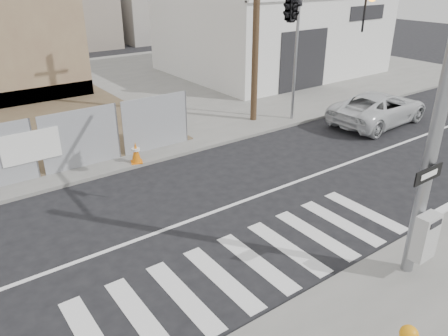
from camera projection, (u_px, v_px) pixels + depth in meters
ground at (198, 218)px, 12.11m from camera, size 100.00×100.00×0.00m
sidewalk_far at (50, 102)px, 22.38m from camera, size 50.00×20.00×0.12m
signal_pole at (334, 42)px, 9.94m from camera, size 0.96×5.87×7.00m
far_signal_pole at (297, 42)px, 18.31m from camera, size 0.16×0.20×5.60m
concrete_wall_right at (27, 35)px, 20.78m from camera, size 5.50×1.30×8.00m
auto_shop at (270, 32)px, 28.05m from camera, size 12.00×10.20×5.95m
suv at (379, 108)px, 19.16m from camera, size 5.21×2.66×1.41m
traffic_cone_d at (136, 153)px, 15.10m from camera, size 0.50×0.50×0.76m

